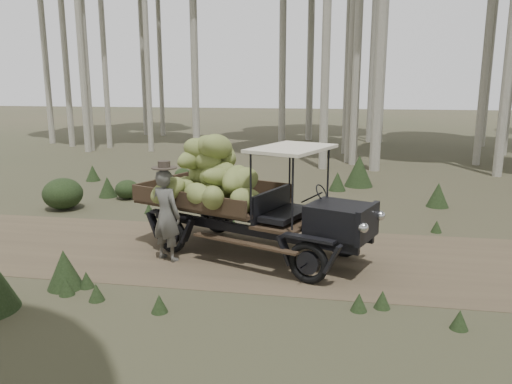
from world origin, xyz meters
TOP-DOWN VIEW (x-y plane):
  - ground at (0.00, 0.00)m, footprint 120.00×120.00m
  - dirt_track at (0.00, 0.00)m, footprint 70.00×4.00m
  - banana_truck at (-2.88, 0.13)m, footprint 5.32×3.43m
  - farmer at (-4.03, -0.60)m, footprint 0.81×0.69m
  - undergrowth at (0.53, -1.16)m, footprint 24.08×18.26m

SIDE VIEW (x-z plane):
  - ground at x=0.00m, z-range 0.00..0.00m
  - dirt_track at x=0.00m, z-range 0.00..0.01m
  - undergrowth at x=0.53m, z-range -0.17..1.15m
  - farmer at x=-4.03m, z-range -0.06..2.00m
  - banana_truck at x=-2.88m, z-range 0.20..2.81m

